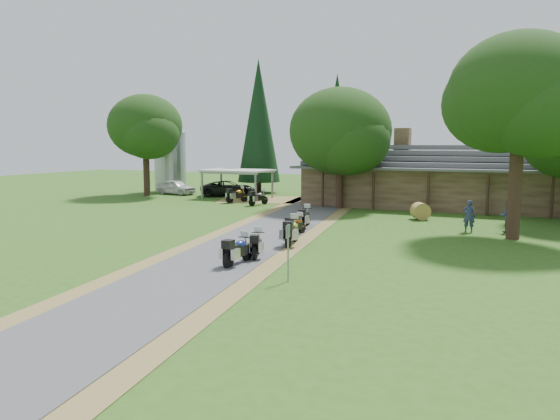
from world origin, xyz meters
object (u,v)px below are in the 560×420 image
at_px(car_dark_suv, 229,185).
at_px(carport, 237,184).
at_px(silo, 170,160).
at_px(car_white_sedan, 176,185).
at_px(lodge, 437,175).
at_px(motorcycle_carport_b, 258,197).
at_px(hay_bale, 420,211).
at_px(motorcycle_row_b, 257,243).
at_px(motorcycle_row_d, 296,225).
at_px(motorcycle_carport_a, 237,194).
at_px(motorcycle_row_e, 305,216).
at_px(motorcycle_row_a, 238,249).
at_px(motorcycle_row_c, 292,230).

bearing_deg(car_dark_suv, carport, -152.54).
relative_size(silo, car_white_sedan, 1.23).
distance_m(lodge, car_white_sedan, 24.73).
xyz_separation_m(motorcycle_carport_b, hay_bale, (13.35, -3.21, -0.10)).
bearing_deg(hay_bale, silo, 158.16).
relative_size(motorcycle_row_b, hay_bale, 1.63).
distance_m(motorcycle_row_b, motorcycle_row_d, 5.86).
bearing_deg(motorcycle_row_b, motorcycle_carport_a, 11.39).
height_order(motorcycle_row_d, motorcycle_carport_a, motorcycle_carport_a).
xyz_separation_m(motorcycle_row_e, motorcycle_carport_b, (-7.61, 9.33, -0.01)).
height_order(motorcycle_row_e, motorcycle_carport_b, motorcycle_row_e).
distance_m(motorcycle_carport_b, hay_bale, 13.73).
bearing_deg(motorcycle_row_b, carport, 10.97).
xyz_separation_m(car_dark_suv, motorcycle_row_a, (14.45, -25.36, -0.44)).
distance_m(carport, motorcycle_row_c, 23.16).
distance_m(silo, motorcycle_carport_b, 16.00).
xyz_separation_m(carport, motorcycle_carport_b, (4.16, -4.26, -0.64)).
bearing_deg(car_dark_suv, motorcycle_row_a, -174.01).
distance_m(car_white_sedan, motorcycle_carport_a, 9.78).
height_order(carport, car_white_sedan, carport).
xyz_separation_m(car_white_sedan, motorcycle_row_e, (19.03, -14.46, -0.23)).
bearing_deg(hay_bale, carport, 156.92).
bearing_deg(hay_bale, motorcycle_row_a, -105.90).
distance_m(car_white_sedan, motorcycle_row_b, 30.72).
xyz_separation_m(lodge, motorcycle_row_a, (-4.61, -24.88, -1.79)).
height_order(carport, hay_bale, carport).
xyz_separation_m(carport, motorcycle_row_e, (11.77, -13.59, -0.64)).
relative_size(lodge, motorcycle_row_d, 12.05).
bearing_deg(motorcycle_carport_b, lodge, -52.11).
relative_size(motorcycle_row_a, motorcycle_row_e, 0.99).
distance_m(motorcycle_row_d, motorcycle_row_e, 2.97).
distance_m(motorcycle_row_d, hay_bale, 10.42).
relative_size(motorcycle_row_b, motorcycle_row_c, 0.86).
height_order(lodge, motorcycle_row_c, lodge).
bearing_deg(motorcycle_row_d, motorcycle_row_b, -168.42).
relative_size(silo, hay_bale, 5.87).
relative_size(car_white_sedan, motorcycle_row_b, 2.93).
bearing_deg(car_dark_suv, motorcycle_row_e, -161.72).
distance_m(motorcycle_row_a, motorcycle_row_c, 4.99).
height_order(car_dark_suv, hay_bale, car_dark_suv).
xyz_separation_m(motorcycle_row_a, motorcycle_row_e, (-1.03, 10.43, 0.01)).
xyz_separation_m(motorcycle_row_d, motorcycle_carport_b, (-8.18, 12.25, 0.05)).
bearing_deg(motorcycle_row_b, car_dark_suv, 12.56).
height_order(carport, motorcycle_row_e, carport).
bearing_deg(motorcycle_row_d, car_dark_suv, 44.88).
xyz_separation_m(car_white_sedan, motorcycle_row_b, (20.11, -23.22, -0.27)).
distance_m(car_dark_suv, motorcycle_carport_a, 5.60).
bearing_deg(silo, carport, -19.53).
bearing_deg(motorcycle_row_a, hay_bale, -13.05).
relative_size(carport, motorcycle_carport_a, 2.97).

